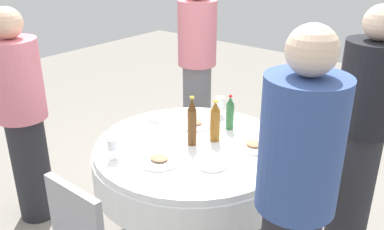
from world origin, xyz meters
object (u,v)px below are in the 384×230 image
bottle_green_right (230,113)px  plate_rear (195,124)px  bottle_amber_outer (215,122)px  plate_front (212,163)px  plate_near (159,160)px  wine_glass_east (220,102)px  person_outer (294,208)px  person_west (361,136)px  person_right (197,67)px  dining_table (192,165)px  plate_south (254,146)px  bottle_brown_west (192,123)px  person_east (23,116)px  wine_glass_far (113,145)px

bottle_green_right → plate_rear: bottle_green_right is taller
bottle_amber_outer → plate_front: 0.34m
plate_near → plate_rear: 0.55m
wine_glass_east → person_outer: size_ratio=0.09×
plate_front → person_west: person_west is taller
wine_glass_east → person_right: person_right is taller
wine_glass_east → plate_front: wine_glass_east is taller
bottle_amber_outer → dining_table: bearing=-119.4°
plate_south → bottle_green_right: bearing=153.8°
bottle_green_right → person_outer: (0.84, -0.75, 0.03)m
bottle_green_right → wine_glass_east: (-0.19, 0.15, -0.01)m
bottle_brown_west → plate_rear: 0.32m
plate_south → person_east: bearing=-152.6°
dining_table → wine_glass_east: wine_glass_east is taller
wine_glass_far → person_west: 1.48m
plate_rear → plate_near: bearing=-73.3°
dining_table → bottle_amber_outer: (0.08, 0.14, 0.28)m
bottle_brown_west → plate_south: (0.33, 0.21, -0.14)m
plate_south → plate_near: (-0.34, -0.51, -0.00)m
bottle_green_right → plate_front: size_ratio=1.17×
wine_glass_far → plate_near: (0.24, 0.14, -0.08)m
wine_glass_east → person_east: bearing=-133.1°
bottle_green_right → person_east: bearing=-142.5°
bottle_amber_outer → wine_glass_far: 0.66m
wine_glass_east → plate_front: size_ratio=0.69×
person_east → plate_south: bearing=-88.6°
plate_rear → person_outer: size_ratio=0.14×
bottle_brown_west → person_east: person_east is taller
bottle_brown_west → plate_rear: (-0.17, 0.23, -0.14)m
plate_south → plate_front: 0.34m
dining_table → person_outer: bearing=-24.3°
dining_table → person_west: person_west is taller
wine_glass_east → plate_rear: wine_glass_east is taller
bottle_green_right → person_east: person_east is taller
plate_south → person_right: bearing=143.9°
bottle_amber_outer → bottle_green_right: (-0.02, 0.21, -0.02)m
bottle_green_right → person_right: (-0.80, 0.65, 0.02)m
wine_glass_far → plate_south: size_ratio=0.57×
dining_table → plate_near: (-0.01, -0.30, 0.16)m
bottle_green_right → plate_front: bearing=-67.2°
plate_near → person_west: 1.22m
plate_south → person_outer: 0.84m
person_outer → bottle_green_right: bearing=-107.4°
bottle_brown_west → plate_near: bearing=-91.8°
person_west → plate_rear: bearing=-105.2°
plate_south → person_east: size_ratio=0.15×
plate_south → person_east: 1.59m
bottle_green_right → wine_glass_far: size_ratio=1.88×
plate_south → plate_near: same height
bottle_amber_outer → wine_glass_east: 0.41m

